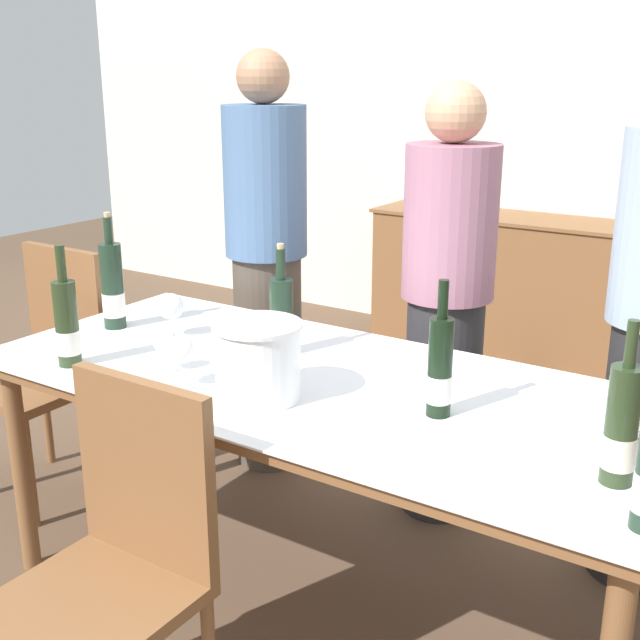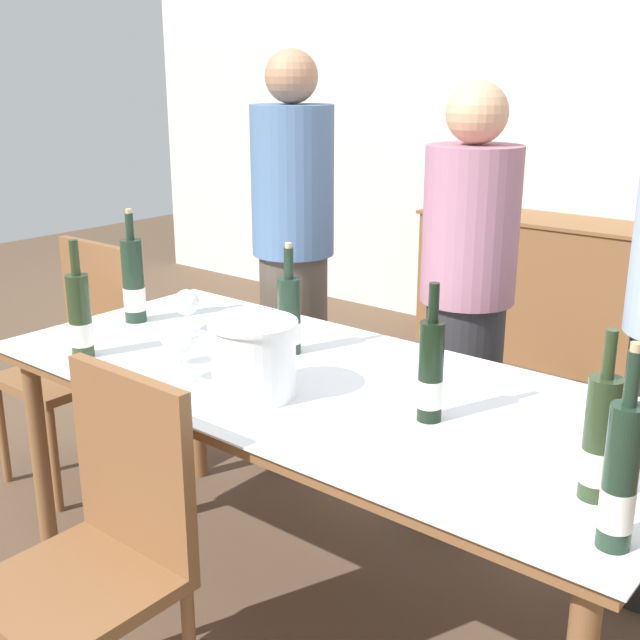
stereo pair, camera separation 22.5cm
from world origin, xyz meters
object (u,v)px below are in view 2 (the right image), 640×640
wine_bottle_2 (431,373)px  wine_glass_1 (181,347)px  wine_bottle_3 (600,442)px  dining_table (320,401)px  wine_bottle_0 (620,480)px  wine_glass_0 (186,303)px  wine_bottle_5 (289,317)px  wine_glass_2 (171,338)px  person_guest_left (466,313)px  wine_bottle_1 (134,283)px  sideboard_cabinet (547,290)px  wine_bottle_4 (80,317)px  chair_left_end (80,348)px  person_host (293,266)px  chair_near_front (103,539)px  ice_bucket (254,356)px

wine_bottle_2 → wine_glass_1: (-0.69, -0.22, -0.02)m
wine_glass_1 → wine_bottle_3: bearing=5.1°
dining_table → wine_bottle_0: wine_bottle_0 is taller
wine_bottle_2 → wine_glass_0: bearing=174.5°
wine_bottle_2 → wine_glass_0: wine_bottle_2 is taller
wine_bottle_0 → wine_bottle_5: size_ratio=1.14×
dining_table → wine_glass_2: (-0.42, -0.19, 0.15)m
wine_bottle_2 → wine_bottle_0: bearing=-25.5°
dining_table → person_guest_left: person_guest_left is taller
wine_bottle_1 → wine_bottle_2: (1.26, -0.06, -0.01)m
sideboard_cabinet → wine_glass_2: 2.86m
wine_bottle_4 → wine_glass_0: 0.38m
dining_table → chair_left_end: bearing=176.1°
dining_table → wine_bottle_5: wine_bottle_5 is taller
wine_bottle_0 → wine_bottle_2: 0.63m
sideboard_cabinet → wine_glass_2: (0.04, -2.82, 0.44)m
wine_bottle_2 → chair_left_end: 1.76m
wine_bottle_3 → person_host: person_host is taller
dining_table → person_host: person_host is taller
chair_left_end → wine_bottle_5: bearing=1.5°
chair_left_end → person_host: 0.93m
wine_bottle_2 → person_guest_left: bearing=113.4°
sideboard_cabinet → chair_near_front: 3.33m
ice_bucket → wine_bottle_4: bearing=-170.2°
wine_bottle_4 → person_host: size_ratio=0.22×
chair_left_end → dining_table: bearing=-3.9°
wine_bottle_0 → chair_near_front: (-1.09, -0.37, -0.38)m
wine_glass_0 → chair_left_end: chair_left_end is taller
wine_glass_0 → person_host: size_ratio=0.09×
chair_left_end → person_host: person_host is taller
wine_bottle_1 → wine_glass_1: (0.57, -0.28, -0.04)m
wine_glass_1 → ice_bucket: bearing=13.3°
wine_glass_1 → dining_table: bearing=40.7°
wine_bottle_2 → chair_near_front: (-0.52, -0.64, -0.37)m
wine_bottle_5 → wine_bottle_2: bearing=-14.5°
chair_left_end → wine_bottle_2: bearing=-4.3°
wine_bottle_2 → wine_bottle_3: wine_bottle_3 is taller
person_guest_left → wine_glass_1: bearing=-108.2°
sideboard_cabinet → wine_bottle_5: wine_bottle_5 is taller
wine_bottle_2 → wine_bottle_3: size_ratio=0.98×
person_host → person_guest_left: bearing=2.4°
wine_bottle_0 → wine_bottle_3: 0.18m
wine_bottle_4 → person_host: (-0.04, 1.05, -0.04)m
ice_bucket → person_guest_left: person_guest_left is taller
chair_near_front → dining_table: bearing=79.4°
chair_near_front → wine_bottle_2: bearing=51.1°
dining_table → person_host: size_ratio=1.22×
wine_bottle_1 → wine_bottle_3: wine_bottle_1 is taller
dining_table → wine_bottle_3: bearing=-10.0°
ice_bucket → chair_left_end: bearing=167.0°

